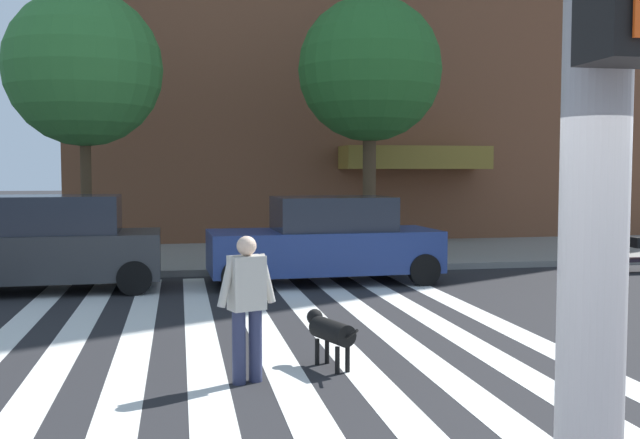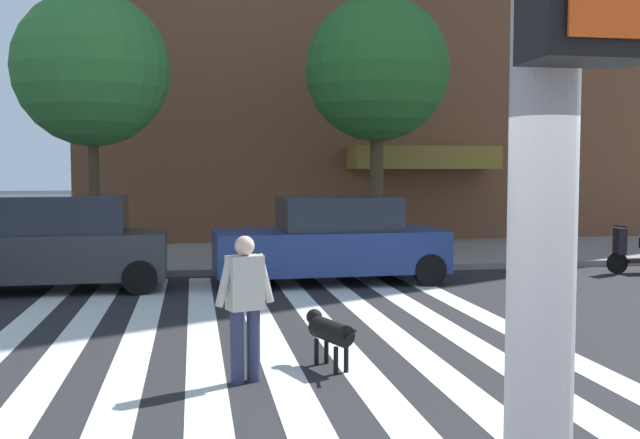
% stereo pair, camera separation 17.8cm
% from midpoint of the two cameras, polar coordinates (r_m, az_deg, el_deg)
% --- Properties ---
extents(ground_plane, '(160.00, 160.00, 0.00)m').
position_cam_midpoint_polar(ground_plane, '(9.56, -4.23, -10.44)').
color(ground_plane, '#232326').
extents(sidewalk_far, '(80.00, 6.00, 0.15)m').
position_cam_midpoint_polar(sidewalk_far, '(19.49, -7.15, -2.90)').
color(sidewalk_far, gray).
rests_on(sidewalk_far, ground_plane).
extents(crosswalk_stripes, '(7.65, 13.63, 0.01)m').
position_cam_midpoint_polar(crosswalk_stripes, '(9.58, -2.99, -10.38)').
color(crosswalk_stripes, silver).
rests_on(crosswalk_stripes, ground_plane).
extents(parked_car_behind_first, '(4.38, 2.05, 1.87)m').
position_cam_midpoint_polar(parked_car_behind_first, '(15.25, -19.61, -1.83)').
color(parked_car_behind_first, '#323335').
rests_on(parked_car_behind_first, ground_plane).
extents(parked_car_third_in_line, '(4.83, 2.10, 1.81)m').
position_cam_midpoint_polar(parked_car_third_in_line, '(15.32, 1.24, -1.73)').
color(parked_car_third_in_line, navy).
rests_on(parked_car_third_in_line, ground_plane).
extents(street_tree_nearest, '(3.58, 3.58, 6.34)m').
position_cam_midpoint_polar(street_tree_nearest, '(17.98, -17.10, 11.13)').
color(street_tree_nearest, '#4C3823').
rests_on(street_tree_nearest, sidewalk_far).
extents(street_tree_middle, '(3.72, 3.72, 6.68)m').
position_cam_midpoint_polar(street_tree_middle, '(19.29, 4.76, 11.54)').
color(street_tree_middle, '#4C3823').
rests_on(street_tree_middle, sidewalk_far).
extents(pedestrian_dog_walker, '(0.69, 0.35, 1.64)m').
position_cam_midpoint_polar(pedestrian_dog_walker, '(8.16, -5.25, -6.27)').
color(pedestrian_dog_walker, '#282D4C').
rests_on(pedestrian_dog_walker, ground_plane).
extents(dog_on_leash, '(0.50, 1.04, 0.65)m').
position_cam_midpoint_polar(dog_on_leash, '(8.82, 1.27, -8.68)').
color(dog_on_leash, black).
rests_on(dog_on_leash, ground_plane).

